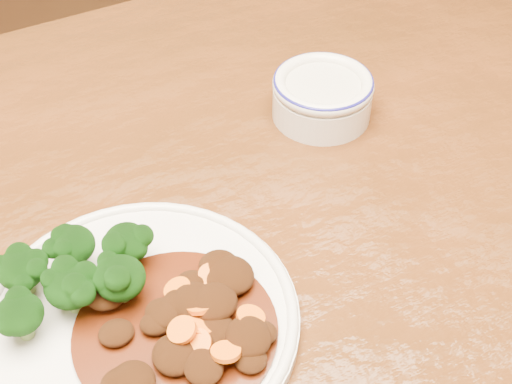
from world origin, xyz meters
name	(u,v)px	position (x,y,z in m)	size (l,w,h in m)	color
dining_table	(175,339)	(0.00, 0.00, 0.67)	(1.60, 1.07, 0.75)	#54280E
dinner_plate	(140,319)	(-0.03, -0.03, 0.76)	(0.25, 0.25, 0.02)	silver
broccoli_florets	(74,273)	(-0.07, 0.01, 0.79)	(0.13, 0.09, 0.04)	#73954D
mince_stew	(187,321)	(0.00, -0.06, 0.77)	(0.16, 0.16, 0.03)	#461B07
dip_bowl	(322,95)	(0.22, 0.16, 0.78)	(0.10, 0.10, 0.05)	silver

